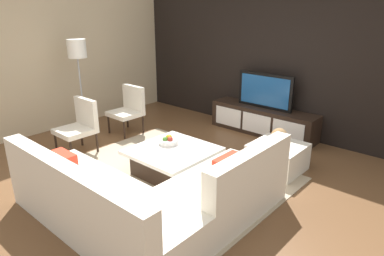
{
  "coord_description": "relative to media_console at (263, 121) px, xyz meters",
  "views": [
    {
      "loc": [
        3.04,
        -3.05,
        2.28
      ],
      "look_at": [
        -0.21,
        0.63,
        0.53
      ],
      "focal_mm": 32.27,
      "sensor_mm": 36.0,
      "label": 1
    }
  ],
  "objects": [
    {
      "name": "ottoman",
      "position": [
        0.95,
        -1.2,
        -0.05
      ],
      "size": [
        0.7,
        0.7,
        0.4
      ],
      "primitive_type": "cube",
      "color": "silver",
      "rests_on": "ground"
    },
    {
      "name": "fruit_bowl",
      "position": [
        -0.28,
        -2.2,
        0.18
      ],
      "size": [
        0.28,
        0.28,
        0.14
      ],
      "color": "silver",
      "rests_on": "coffee_table"
    },
    {
      "name": "accent_chair_far",
      "position": [
        -1.94,
        -1.58,
        0.24
      ],
      "size": [
        0.55,
        0.52,
        0.87
      ],
      "rotation": [
        0.0,
        0.0,
        0.09
      ],
      "color": "black",
      "rests_on": "ground"
    },
    {
      "name": "ground_plane",
      "position": [
        0.0,
        -2.4,
        -0.25
      ],
      "size": [
        14.0,
        14.0,
        0.0
      ],
      "primitive_type": "plane",
      "color": "brown"
    },
    {
      "name": "feature_wall_back",
      "position": [
        0.0,
        0.3,
        1.15
      ],
      "size": [
        6.4,
        0.12,
        2.8
      ],
      "primitive_type": "cube",
      "color": "black",
      "rests_on": "ground"
    },
    {
      "name": "decorative_ball",
      "position": [
        0.95,
        -1.2,
        0.27
      ],
      "size": [
        0.24,
        0.24,
        0.24
      ],
      "primitive_type": "sphere",
      "color": "#997247",
      "rests_on": "ottoman"
    },
    {
      "name": "coffee_table",
      "position": [
        -0.1,
        -2.3,
        -0.05
      ],
      "size": [
        1.06,
        1.08,
        0.38
      ],
      "color": "black",
      "rests_on": "ground"
    },
    {
      "name": "media_console",
      "position": [
        0.0,
        0.0,
        0.0
      ],
      "size": [
        2.03,
        0.48,
        0.5
      ],
      "color": "black",
      "rests_on": "ground"
    },
    {
      "name": "side_wall_left",
      "position": [
        -3.2,
        -2.2,
        1.15
      ],
      "size": [
        0.12,
        5.2,
        2.8
      ],
      "primitive_type": "cube",
      "color": "#C6B28E",
      "rests_on": "ground"
    },
    {
      "name": "area_rug",
      "position": [
        -0.1,
        -2.4,
        -0.24
      ],
      "size": [
        3.12,
        2.53,
        0.01
      ],
      "primitive_type": "cube",
      "color": "tan",
      "rests_on": "ground"
    },
    {
      "name": "floor_lamp",
      "position": [
        -2.54,
        -2.17,
        1.21
      ],
      "size": [
        0.33,
        0.33,
        1.72
      ],
      "color": "#A5A5AA",
      "rests_on": "ground"
    },
    {
      "name": "accent_chair_near",
      "position": [
        -1.79,
        -2.7,
        0.24
      ],
      "size": [
        0.54,
        0.54,
        0.87
      ],
      "rotation": [
        0.0,
        0.0,
        0.11
      ],
      "color": "black",
      "rests_on": "ground"
    },
    {
      "name": "sectional_couch",
      "position": [
        0.51,
        -3.3,
        0.04
      ],
      "size": [
        2.43,
        2.28,
        0.85
      ],
      "color": "silver",
      "rests_on": "ground"
    },
    {
      "name": "television",
      "position": [
        0.0,
        0.0,
        0.57
      ],
      "size": [
        1.08,
        0.06,
        0.64
      ],
      "color": "black",
      "rests_on": "media_console"
    }
  ]
}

